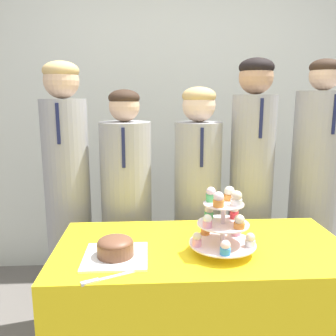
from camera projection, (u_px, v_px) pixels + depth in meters
The scene contains 10 objects.
wall_back at pixel (177, 108), 2.92m from camera, with size 9.00×0.06×2.70m.
table at pixel (200, 322), 1.69m from camera, with size 1.31×0.65×0.78m.
round_cake at pixel (115, 248), 1.47m from camera, with size 0.26×0.26×0.09m.
cake_knife at pixel (101, 279), 1.30m from camera, with size 0.21×0.11×0.01m.
cupcake_stand at pixel (224, 222), 1.50m from camera, with size 0.29×0.29×0.28m.
student_0 at pixel (68, 205), 2.13m from camera, with size 0.26×0.27×1.63m.
student_1 at pixel (127, 220), 2.17m from camera, with size 0.30×0.31×1.48m.
student_2 at pixel (197, 215), 2.18m from camera, with size 0.28×0.28×1.50m.
student_3 at pixel (250, 199), 2.18m from camera, with size 0.26×0.26×1.66m.
student_4 at pixel (314, 203), 2.21m from camera, with size 0.30×0.31×1.65m.
Camera 1 is at (-0.24, -1.17, 1.44)m, focal length 38.00 mm.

